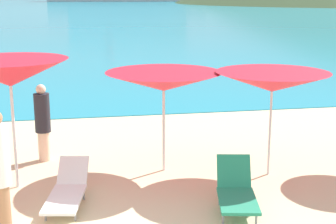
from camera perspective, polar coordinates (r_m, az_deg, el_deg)
ground_plane at (r=16.28m, az=-13.38°, el=0.03°), size 50.00×100.00×0.30m
umbrella_4 at (r=9.33m, az=-17.28°, el=4.19°), size 2.26×2.26×2.36m
umbrella_5 at (r=9.85m, az=-0.49°, el=3.42°), size 2.41×2.41×1.99m
umbrella_6 at (r=9.81m, az=11.58°, el=3.31°), size 2.29×2.29×2.03m
lounge_chair_1 at (r=8.80m, az=-11.18°, el=-8.54°), size 0.82×1.71×0.61m
lounge_chair_4 at (r=8.49m, az=7.64°, el=-8.68°), size 0.85×1.45×0.77m
beachgoer_0 at (r=10.97m, az=-13.84°, el=-0.96°), size 0.32×0.32×1.64m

